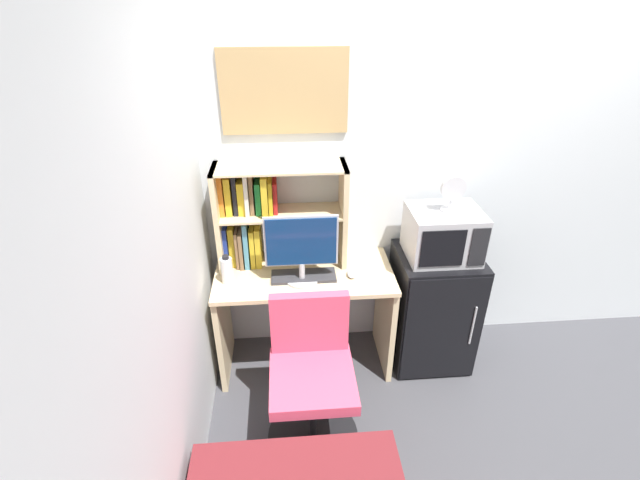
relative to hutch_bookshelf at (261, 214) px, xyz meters
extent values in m
cube|color=silver|center=(1.64, 0.14, 0.18)|extent=(6.40, 0.04, 2.60)
cube|color=silver|center=(-0.38, -1.48, 0.18)|extent=(0.04, 4.40, 2.60)
cube|color=beige|center=(0.26, -0.16, -0.37)|extent=(1.14, 0.55, 0.03)
cube|color=beige|center=(-0.30, -0.16, -0.75)|extent=(0.04, 0.50, 0.74)
cube|color=beige|center=(0.81, -0.16, -0.75)|extent=(0.04, 0.50, 0.74)
cube|color=beige|center=(-0.26, -0.01, -0.02)|extent=(0.03, 0.26, 0.67)
cube|color=beige|center=(0.52, -0.01, -0.02)|extent=(0.03, 0.26, 0.67)
cube|color=beige|center=(0.13, -0.01, 0.31)|extent=(0.81, 0.26, 0.01)
cube|color=beige|center=(0.13, -0.01, 0.00)|extent=(0.75, 0.26, 0.01)
cube|color=navy|center=(-0.23, 0.01, -0.21)|extent=(0.02, 0.20, 0.29)
cube|color=gold|center=(-0.20, 0.02, -0.22)|extent=(0.04, 0.17, 0.28)
cube|color=brown|center=(-0.17, 0.01, -0.23)|extent=(0.02, 0.20, 0.26)
cube|color=brown|center=(-0.14, 0.00, -0.23)|extent=(0.02, 0.21, 0.25)
cube|color=teal|center=(-0.11, 0.00, -0.19)|extent=(0.03, 0.21, 0.32)
cube|color=gold|center=(-0.07, 0.01, -0.22)|extent=(0.03, 0.20, 0.27)
cube|color=gold|center=(-0.03, 0.01, -0.22)|extent=(0.03, 0.20, 0.28)
cube|color=orange|center=(-0.23, 0.02, 0.14)|extent=(0.03, 0.16, 0.26)
cube|color=gold|center=(-0.19, 0.02, 0.13)|extent=(0.04, 0.16, 0.25)
cube|color=black|center=(-0.15, 0.02, 0.14)|extent=(0.02, 0.15, 0.26)
cube|color=gold|center=(-0.11, 0.02, 0.12)|extent=(0.04, 0.15, 0.21)
cube|color=silver|center=(-0.08, 0.01, 0.14)|extent=(0.02, 0.18, 0.26)
cube|color=brown|center=(-0.05, 0.02, 0.14)|extent=(0.02, 0.16, 0.26)
cube|color=#197233|center=(-0.01, 0.02, 0.11)|extent=(0.03, 0.16, 0.21)
cube|color=gold|center=(0.03, 0.00, 0.14)|extent=(0.04, 0.22, 0.26)
cube|color=gold|center=(0.07, 0.01, 0.12)|extent=(0.02, 0.18, 0.22)
cube|color=#B21E1E|center=(0.09, 0.02, 0.11)|extent=(0.02, 0.16, 0.20)
cylinder|color=#B7B7BC|center=(0.24, -0.24, -0.35)|extent=(0.21, 0.21, 0.02)
cylinder|color=#B7B7BC|center=(0.24, -0.24, -0.28)|extent=(0.04, 0.04, 0.11)
cube|color=#B7B7BC|center=(0.24, -0.24, -0.08)|extent=(0.44, 0.01, 0.33)
cube|color=navy|center=(0.24, -0.24, -0.08)|extent=(0.42, 0.02, 0.31)
cube|color=#333338|center=(0.25, -0.21, -0.34)|extent=(0.40, 0.15, 0.02)
ellipsoid|color=silver|center=(0.55, -0.22, -0.34)|extent=(0.06, 0.10, 0.03)
cylinder|color=silver|center=(-0.22, -0.23, -0.27)|extent=(0.07, 0.07, 0.17)
cylinder|color=black|center=(-0.22, -0.23, -0.17)|extent=(0.04, 0.04, 0.02)
cube|color=black|center=(1.14, -0.16, -0.69)|extent=(0.53, 0.48, 0.85)
cube|color=black|center=(1.14, -0.40, -0.69)|extent=(0.51, 0.01, 0.82)
cylinder|color=#B2B2B7|center=(1.32, -0.42, -0.65)|extent=(0.01, 0.01, 0.30)
cube|color=#ADADB2|center=(1.14, -0.16, -0.11)|extent=(0.44, 0.36, 0.32)
cube|color=black|center=(1.08, -0.34, -0.11)|extent=(0.27, 0.01, 0.24)
cube|color=black|center=(1.30, -0.34, -0.11)|extent=(0.11, 0.01, 0.25)
cylinder|color=silver|center=(1.15, -0.16, 0.06)|extent=(0.11, 0.11, 0.01)
cylinder|color=silver|center=(1.15, -0.16, 0.10)|extent=(0.02, 0.02, 0.07)
cylinder|color=silver|center=(1.15, -0.17, 0.20)|extent=(0.15, 0.03, 0.15)
cylinder|color=black|center=(0.26, -0.80, -1.10)|extent=(0.53, 0.53, 0.04)
cylinder|color=black|center=(0.26, -0.80, -0.88)|extent=(0.04, 0.04, 0.44)
cube|color=#D84766|center=(0.26, -0.80, -0.63)|extent=(0.47, 0.47, 0.07)
cube|color=#D84766|center=(0.26, -0.59, -0.41)|extent=(0.44, 0.06, 0.38)
cube|color=tan|center=(0.17, 0.11, 0.72)|extent=(0.74, 0.02, 0.48)
camera|label=1|loc=(0.16, -2.58, 1.25)|focal=25.34mm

